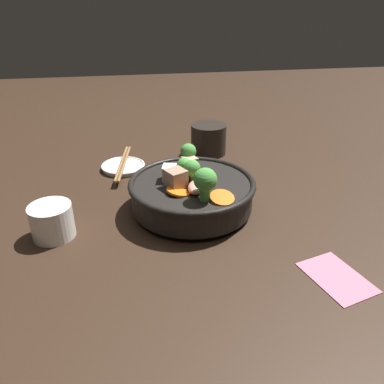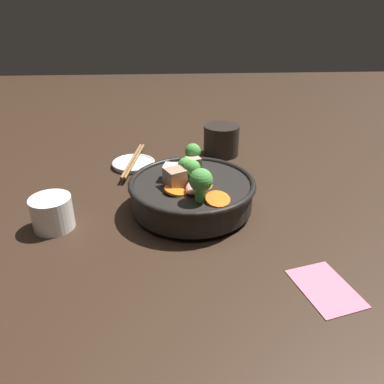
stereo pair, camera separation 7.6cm
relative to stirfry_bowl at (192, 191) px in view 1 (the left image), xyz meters
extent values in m
plane|color=black|center=(0.00, 0.00, -0.04)|extent=(3.00, 3.00, 0.00)
cylinder|color=black|center=(0.00, 0.00, -0.04)|extent=(0.14, 0.14, 0.01)
cylinder|color=black|center=(0.00, 0.00, -0.01)|extent=(0.25, 0.25, 0.05)
torus|color=black|center=(0.00, 0.00, 0.02)|extent=(0.26, 0.26, 0.01)
cylinder|color=brown|center=(0.00, 0.00, 0.00)|extent=(0.23, 0.23, 0.03)
cylinder|color=orange|center=(-0.04, 0.03, 0.02)|extent=(0.06, 0.06, 0.02)
cylinder|color=orange|center=(-0.08, -0.04, 0.02)|extent=(0.06, 0.06, 0.02)
cylinder|color=orange|center=(-0.01, -0.02, 0.02)|extent=(0.05, 0.05, 0.01)
cylinder|color=#59B84C|center=(0.02, 0.01, 0.03)|extent=(0.01, 0.01, 0.02)
sphere|color=#47933D|center=(0.02, 0.01, 0.05)|extent=(0.03, 0.03, 0.03)
cylinder|color=#59B84C|center=(0.00, 0.00, 0.03)|extent=(0.02, 0.02, 0.02)
sphere|color=#47933D|center=(0.00, 0.00, 0.05)|extent=(0.03, 0.03, 0.03)
cylinder|color=#59B84C|center=(-0.07, -0.01, 0.03)|extent=(0.02, 0.02, 0.03)
sphere|color=#47933D|center=(-0.07, -0.01, 0.06)|extent=(0.04, 0.04, 0.04)
cylinder|color=#59B84C|center=(0.09, -0.01, 0.03)|extent=(0.02, 0.02, 0.02)
sphere|color=#47933D|center=(0.09, -0.01, 0.05)|extent=(0.03, 0.03, 0.03)
cube|color=#9E7F66|center=(-0.01, 0.03, 0.04)|extent=(0.05, 0.05, 0.04)
cube|color=tan|center=(0.06, -0.01, 0.03)|extent=(0.04, 0.04, 0.03)
cube|color=silver|center=(0.02, 0.04, 0.03)|extent=(0.04, 0.04, 0.03)
ellipsoid|color=#EA9E84|center=(-0.04, 0.00, 0.03)|extent=(0.06, 0.04, 0.02)
cylinder|color=white|center=(0.23, 0.14, -0.04)|extent=(0.11, 0.11, 0.01)
torus|color=white|center=(0.23, 0.14, -0.03)|extent=(0.11, 0.11, 0.01)
cylinder|color=white|center=(-0.05, 0.27, -0.01)|extent=(0.08, 0.08, 0.06)
cylinder|color=brown|center=(-0.05, 0.27, 0.01)|extent=(0.07, 0.07, 0.00)
cylinder|color=black|center=(0.30, -0.10, 0.00)|extent=(0.10, 0.10, 0.08)
torus|color=black|center=(0.35, -0.10, 0.00)|extent=(0.05, 0.01, 0.05)
cube|color=#D16B84|center=(-0.25, -0.19, -0.04)|extent=(0.13, 0.10, 0.00)
cylinder|color=olive|center=(0.23, 0.14, -0.03)|extent=(0.22, 0.04, 0.01)
cylinder|color=olive|center=(0.23, 0.14, -0.03)|extent=(0.22, 0.04, 0.01)
camera|label=1|loc=(-0.66, 0.12, 0.35)|focal=35.00mm
camera|label=2|loc=(-0.67, 0.04, 0.35)|focal=35.00mm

